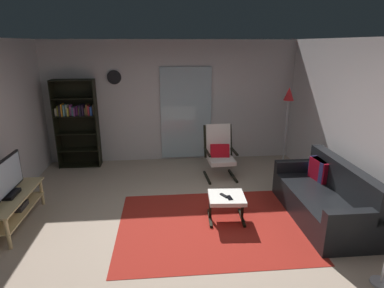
# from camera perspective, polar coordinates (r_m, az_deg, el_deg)

# --- Properties ---
(ground_plane) EXTENTS (7.02, 7.02, 0.00)m
(ground_plane) POSITION_cam_1_polar(r_m,az_deg,el_deg) (4.68, -2.32, -14.88)
(ground_plane) COLOR tan
(wall_back) EXTENTS (5.60, 0.06, 2.60)m
(wall_back) POSITION_cam_1_polar(r_m,az_deg,el_deg) (6.95, -3.70, 7.53)
(wall_back) COLOR silver
(wall_back) RESTS_ON ground
(wall_right) EXTENTS (0.06, 6.00, 2.60)m
(wall_right) POSITION_cam_1_polar(r_m,az_deg,el_deg) (5.03, 29.90, 1.25)
(wall_right) COLOR silver
(wall_right) RESTS_ON ground
(glass_door_panel) EXTENTS (1.10, 0.01, 2.00)m
(glass_door_panel) POSITION_cam_1_polar(r_m,az_deg,el_deg) (6.95, -1.08, 5.46)
(glass_door_panel) COLOR silver
(area_rug) EXTENTS (2.66, 2.04, 0.01)m
(area_rug) POSITION_cam_1_polar(r_m,az_deg,el_deg) (4.75, 3.45, -14.33)
(area_rug) COLOR maroon
(area_rug) RESTS_ON ground
(tv_stand) EXTENTS (0.50, 1.29, 0.46)m
(tv_stand) POSITION_cam_1_polar(r_m,az_deg,el_deg) (5.29, -29.66, -9.53)
(tv_stand) COLOR tan
(tv_stand) RESTS_ON ground
(television) EXTENTS (0.20, 0.89, 0.55)m
(television) POSITION_cam_1_polar(r_m,az_deg,el_deg) (5.13, -30.38, -5.47)
(television) COLOR black
(television) RESTS_ON tv_stand
(bookshelf_near_tv) EXTENTS (0.85, 0.30, 1.83)m
(bookshelf_near_tv) POSITION_cam_1_polar(r_m,az_deg,el_deg) (7.01, -20.00, 3.98)
(bookshelf_near_tv) COLOR black
(bookshelf_near_tv) RESTS_ON ground
(leather_sofa) EXTENTS (0.81, 1.86, 0.86)m
(leather_sofa) POSITION_cam_1_polar(r_m,az_deg,el_deg) (5.19, 22.71, -8.98)
(leather_sofa) COLOR black
(leather_sofa) RESTS_ON ground
(lounge_armchair) EXTENTS (0.60, 0.68, 1.02)m
(lounge_armchair) POSITION_cam_1_polar(r_m,az_deg,el_deg) (6.19, 4.96, -1.11)
(lounge_armchair) COLOR black
(lounge_armchair) RESTS_ON ground
(ottoman) EXTENTS (0.55, 0.51, 0.39)m
(ottoman) POSITION_cam_1_polar(r_m,az_deg,el_deg) (4.75, 6.23, -9.97)
(ottoman) COLOR white
(ottoman) RESTS_ON ground
(tv_remote) EXTENTS (0.11, 0.14, 0.02)m
(tv_remote) POSITION_cam_1_polar(r_m,az_deg,el_deg) (4.71, 5.74, -9.18)
(tv_remote) COLOR black
(tv_remote) RESTS_ON ottoman
(cell_phone) EXTENTS (0.09, 0.15, 0.01)m
(cell_phone) POSITION_cam_1_polar(r_m,az_deg,el_deg) (4.66, 6.72, -9.56)
(cell_phone) COLOR black
(cell_phone) RESTS_ON ottoman
(floor_lamp_by_shelf) EXTENTS (0.22, 0.22, 1.73)m
(floor_lamp_by_shelf) POSITION_cam_1_polar(r_m,az_deg,el_deg) (6.42, 16.89, 6.94)
(floor_lamp_by_shelf) COLOR #A5A5AD
(floor_lamp_by_shelf) RESTS_ON ground
(wall_clock) EXTENTS (0.29, 0.03, 0.29)m
(wall_clock) POSITION_cam_1_polar(r_m,az_deg,el_deg) (6.88, -13.82, 11.58)
(wall_clock) COLOR silver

